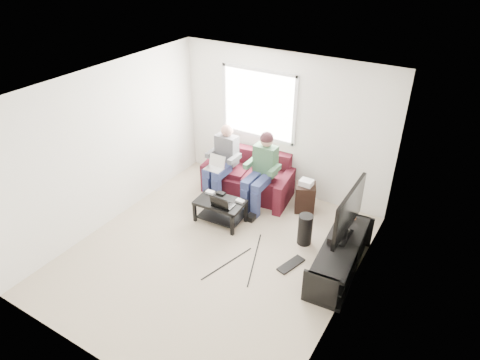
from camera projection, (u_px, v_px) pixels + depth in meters
name	position (u px, v px, depth m)	size (l,w,h in m)	color
floor	(214.00, 253.00, 6.58)	(4.50, 4.50, 0.00)	#B2A48B
ceiling	(208.00, 90.00, 5.26)	(4.50, 4.50, 0.00)	white
wall_back	(283.00, 125.00, 7.58)	(4.50, 4.50, 0.00)	silver
wall_front	(84.00, 279.00, 4.26)	(4.50, 4.50, 0.00)	silver
wall_left	(108.00, 147.00, 6.81)	(4.50, 4.50, 0.00)	silver
wall_right	(352.00, 225.00, 5.03)	(4.50, 4.50, 0.00)	silver
window	(258.00, 104.00, 7.63)	(1.48, 0.04, 1.28)	white
sofa	(249.00, 178.00, 7.96)	(1.77, 0.96, 0.78)	#4B1219
person_left	(222.00, 159.00, 7.73)	(0.40, 0.70, 1.32)	navy
person_right	(262.00, 166.00, 7.35)	(0.40, 0.71, 1.36)	navy
laptop_silver	(215.00, 166.00, 7.56)	(0.32, 0.22, 0.24)	silver
coffee_table	(220.00, 207.00, 7.15)	(0.84, 0.55, 0.40)	black
laptop_black	(223.00, 199.00, 6.92)	(0.34, 0.24, 0.24)	black
controller_a	(210.00, 192.00, 7.30)	(0.14, 0.09, 0.04)	silver
controller_b	(221.00, 194.00, 7.26)	(0.14, 0.09, 0.04)	black
controller_c	(240.00, 201.00, 7.06)	(0.14, 0.09, 0.04)	gray
tv_stand	(340.00, 258.00, 6.12)	(0.60, 1.61, 0.52)	black
tv	(349.00, 212.00, 5.82)	(0.12, 1.10, 0.81)	black
soundbar	(337.00, 233.00, 6.08)	(0.12, 0.50, 0.10)	black
drink_cup	(354.00, 215.00, 6.43)	(0.08, 0.08, 0.12)	#A86A48
console_white	(330.00, 271.00, 5.79)	(0.30, 0.22, 0.06)	silver
console_grey	(348.00, 242.00, 6.30)	(0.34, 0.26, 0.08)	gray
console_black	(339.00, 256.00, 6.05)	(0.38, 0.30, 0.07)	black
subwoofer	(305.00, 229.00, 6.67)	(0.23, 0.23, 0.52)	black
keyboard_floor	(291.00, 265.00, 6.34)	(0.16, 0.47, 0.03)	black
end_table	(305.00, 197.00, 7.46)	(0.34, 0.34, 0.60)	black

